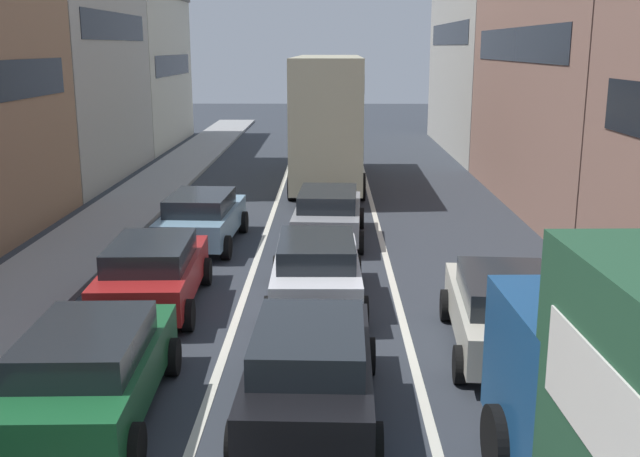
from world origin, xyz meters
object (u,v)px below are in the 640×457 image
Objects in this scene: coupe_centre_lane_fourth at (328,213)px; sedan_left_lane_fourth at (202,217)px; sedan_right_lane_behind_truck at (505,310)px; bus_mid_queue_primary at (328,114)px; wagon_left_lane_second at (91,369)px; hatchback_centre_lane_third at (317,268)px; sedan_left_lane_third at (153,271)px; sedan_centre_lane_second at (310,367)px.

coupe_centre_lane_fourth is 1.00× the size of sedan_left_lane_fourth.
bus_mid_queue_primary reaches higher than sedan_right_lane_behind_truck.
wagon_left_lane_second is 0.99× the size of sedan_right_lane_behind_truck.
wagon_left_lane_second is at bearing 170.71° from bus_mid_queue_primary.
bus_mid_queue_primary is at bearing -1.48° from hatchback_centre_lane_third.
wagon_left_lane_second is 1.01× the size of hatchback_centre_lane_third.
bus_mid_queue_primary reaches higher than sedan_left_lane_fourth.
wagon_left_lane_second is 1.00× the size of sedan_left_lane_third.
wagon_left_lane_second is 0.41× the size of bus_mid_queue_primary.
coupe_centre_lane_fourth is (0.24, 10.51, 0.00)m from sedan_centre_lane_second.
sedan_left_lane_fourth is at bearing -4.26° from sedan_left_lane_third.
sedan_left_lane_fourth is (0.18, 5.13, 0.00)m from sedan_left_lane_third.
sedan_centre_lane_second is 5.92m from sedan_left_lane_third.
sedan_left_lane_fourth is 10.03m from sedan_right_lane_behind_truck.
coupe_centre_lane_fourth is 3.57m from sedan_left_lane_fourth.
sedan_left_lane_third is (-3.47, -0.27, 0.00)m from hatchback_centre_lane_third.
sedan_left_lane_fourth is (-3.29, 4.86, 0.00)m from hatchback_centre_lane_third.
sedan_centre_lane_second is 0.99× the size of sedan_left_lane_third.
sedan_centre_lane_second and hatchback_centre_lane_third have the same top height.
sedan_right_lane_behind_truck is (6.93, -2.29, 0.00)m from sedan_left_lane_third.
bus_mid_queue_primary is at bearing 0.68° from sedan_centre_lane_second.
bus_mid_queue_primary is (3.49, 9.50, 2.03)m from sedan_left_lane_fourth.
wagon_left_lane_second is 1.00× the size of coupe_centre_lane_fourth.
coupe_centre_lane_fourth is at bearing -179.08° from bus_mid_queue_primary.
hatchback_centre_lane_third is at bearing -179.88° from coupe_centre_lane_fourth.
sedan_left_lane_third is 0.99× the size of sedan_right_lane_behind_truck.
wagon_left_lane_second is at bearing 93.36° from sedan_centre_lane_second.
sedan_centre_lane_second is at bearing -179.89° from bus_mid_queue_primary.
hatchback_centre_lane_third is 5.87m from sedan_left_lane_fourth.
sedan_centre_lane_second is at bearing 129.96° from sedan_right_lane_behind_truck.
sedan_left_lane_fourth and sedan_right_lane_behind_truck have the same top height.
sedan_right_lane_behind_truck is at bearing -155.43° from coupe_centre_lane_fourth.
sedan_centre_lane_second is 3.25m from wagon_left_lane_second.
wagon_left_lane_second and sedan_right_lane_behind_truck have the same top height.
wagon_left_lane_second and sedan_left_lane_third have the same top height.
hatchback_centre_lane_third is 0.99× the size of sedan_left_lane_third.
bus_mid_queue_primary is at bearing -17.84° from sedan_left_lane_fourth.
sedan_left_lane_third and sedan_left_lane_fourth have the same top height.
coupe_centre_lane_fourth is (0.23, 5.43, 0.00)m from hatchback_centre_lane_third.
bus_mid_queue_primary is (0.21, 19.44, 2.03)m from sedan_centre_lane_second.
sedan_centre_lane_second is at bearing -89.89° from wagon_left_lane_second.
sedan_left_lane_fourth is 0.41× the size of bus_mid_queue_primary.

